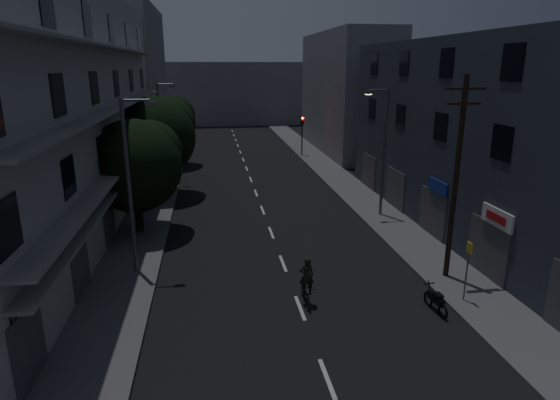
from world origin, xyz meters
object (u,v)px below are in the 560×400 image
object	(u,v)px
utility_pole	(456,176)
cyclist	(306,288)
bus_stop_sign	(468,261)
motorcycle	(436,301)

from	to	relation	value
utility_pole	cyclist	xyz separation A→B (m)	(-6.87, -1.42, -4.17)
bus_stop_sign	motorcycle	bearing A→B (deg)	-163.05
motorcycle	cyclist	xyz separation A→B (m)	(-4.99, 1.36, 0.27)
utility_pole	cyclist	size ratio (longest dim) A/B	4.35
utility_pole	cyclist	world-z (taller)	utility_pole
utility_pole	bus_stop_sign	distance (m)	3.80
bus_stop_sign	motorcycle	distance (m)	2.11
bus_stop_sign	cyclist	xyz separation A→B (m)	(-6.45, 0.91, -1.19)
bus_stop_sign	cyclist	distance (m)	6.62
utility_pole	motorcycle	xyz separation A→B (m)	(-1.88, -2.77, -4.44)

